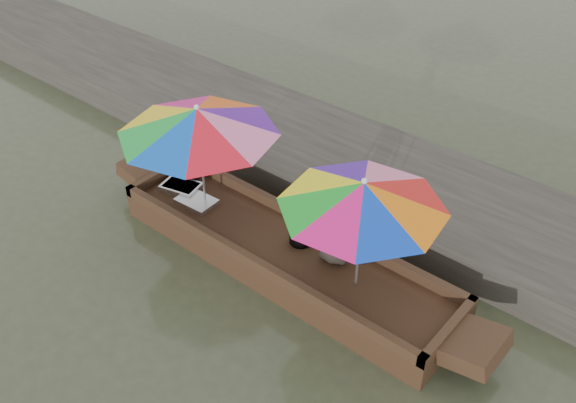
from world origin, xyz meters
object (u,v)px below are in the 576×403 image
Objects in this scene: boat_hull at (283,255)px; supply_bag at (303,232)px; charcoal_grill at (301,238)px; umbrella_stern at (360,235)px; vendor at (337,225)px; cooking_pot at (187,170)px; tray_scallop at (197,201)px; umbrella_bow at (201,157)px; tray_crayfish at (181,187)px.

supply_bag is (0.13, 0.25, 0.30)m from boat_hull.
charcoal_grill is 1.25m from umbrella_stern.
supply_bag is at bearing -15.11° from vendor.
supply_bag is (2.27, -0.05, 0.03)m from cooking_pot.
tray_scallop is at bearing -32.37° from cooking_pot.
umbrella_bow is 1.13× the size of umbrella_stern.
boat_hull is 2.18m from cooking_pot.
vendor reaches higher than tray_crayfish.
tray_scallop is at bearing -170.53° from charcoal_grill.
tray_crayfish is (0.19, -0.30, -0.06)m from cooking_pot.
umbrella_stern is (1.02, -0.20, 0.70)m from charcoal_grill.
umbrella_bow reaches higher than tray_crayfish.
tray_crayfish is 0.50× the size of vendor.
cooking_pot is at bearing 123.11° from tray_crayfish.
cooking_pot is 0.70× the size of tray_scallop.
supply_bag is at bearing -1.24° from cooking_pot.
tray_scallop is at bearing -177.13° from boat_hull.
tray_crayfish is 2.09m from charcoal_grill.
tray_crayfish is at bearing 179.85° from boat_hull.
vendor is (2.81, -0.09, 0.44)m from cooking_pot.
tray_crayfish is 1.81× the size of charcoal_grill.
supply_bag is at bearing 166.00° from umbrella_stern.
umbrella_bow is (-1.57, -0.20, 0.70)m from charcoal_grill.
boat_hull is 4.49× the size of vendor.
umbrella_stern is (1.15, 0.00, 0.95)m from boat_hull.
cooking_pot is 2.27m from charcoal_grill.
umbrella_stern is at bearing -5.27° from cooking_pot.
umbrella_stern is at bearing 0.00° from boat_hull.
charcoal_grill reaches higher than tray_crayfish.
cooking_pot is 0.71m from tray_scallop.
charcoal_grill is at bearing -9.62° from vendor.
vendor is 0.57× the size of umbrella_stern.
supply_bag reaches higher than cooking_pot.
vendor reaches higher than charcoal_grill.
boat_hull is 0.42m from supply_bag.
tray_scallop is at bearing -168.77° from supply_bag.
vendor is at bearing -3.91° from supply_bag.
umbrella_stern is at bearing 144.20° from vendor.
umbrella_stern is (3.09, -0.01, 0.73)m from tray_crayfish.
supply_bag is (-0.00, 0.05, 0.06)m from charcoal_grill.
tray_scallop is at bearing -3.64° from vendor.
tray_scallop is 1.70m from charcoal_grill.
cooking_pot reaches higher than tray_scallop.
tray_scallop is 2.79m from umbrella_stern.
cooking_pot reaches higher than charcoal_grill.
charcoal_grill is at bearing 5.41° from tray_crayfish.
supply_bag is 1.71m from umbrella_bow.
umbrella_bow is at bearing -23.43° from cooking_pot.
supply_bag is at bearing 94.16° from charcoal_grill.
cooking_pot is 2.85m from vendor.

